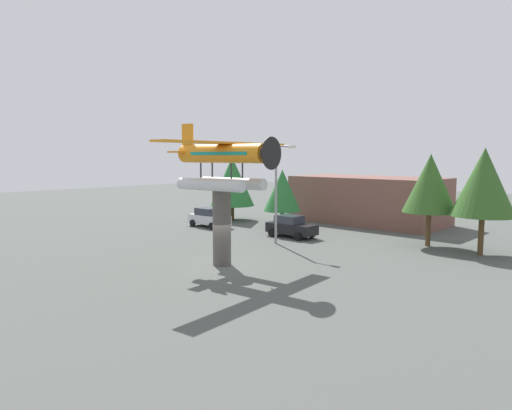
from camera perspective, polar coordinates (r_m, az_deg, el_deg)
ground_plane at (r=28.12m, az=-4.22°, el=-7.40°), size 140.00×140.00×0.00m
display_pedestal at (r=27.68m, az=-4.25°, el=-2.82°), size 1.10×1.10×4.55m
floatplane_monument at (r=27.26m, az=-4.11°, el=5.37°), size 7.01×10.46×4.00m
car_near_silver at (r=42.91m, az=-5.84°, el=-1.55°), size 4.20×2.02×1.76m
car_mid_black at (r=37.42m, az=4.35°, el=-2.65°), size 4.20×2.02×1.76m
streetlight_primary at (r=34.17m, az=2.75°, el=2.31°), size 1.84×0.28×7.36m
storefront_building at (r=46.69m, az=13.64°, el=0.63°), size 14.42×7.13×4.52m
tree_west at (r=47.06m, az=-2.96°, el=2.95°), size 4.49×4.49×6.49m
tree_east at (r=42.31m, az=3.27°, el=1.81°), size 3.43×3.43×5.33m
tree_center_back at (r=35.51m, az=20.74°, el=2.51°), size 3.80×3.80×6.71m
tree_far_east at (r=33.73m, az=26.36°, el=2.53°), size 4.07×4.07×7.11m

